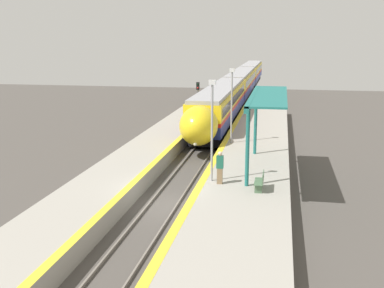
% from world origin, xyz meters
% --- Properties ---
extents(ground_plane, '(120.00, 120.00, 0.00)m').
position_xyz_m(ground_plane, '(0.00, 0.00, 0.00)').
color(ground_plane, '#4C4742').
extents(rail_left, '(0.08, 90.00, 0.15)m').
position_xyz_m(rail_left, '(-0.72, 0.00, 0.07)').
color(rail_left, slate).
rests_on(rail_left, ground_plane).
extents(rail_right, '(0.08, 90.00, 0.15)m').
position_xyz_m(rail_right, '(0.72, 0.00, 0.07)').
color(rail_right, slate).
rests_on(rail_right, ground_plane).
extents(train, '(2.88, 71.57, 3.89)m').
position_xyz_m(train, '(0.00, 44.46, 2.23)').
color(train, black).
rests_on(train, ground_plane).
extents(platform_right, '(4.78, 64.00, 0.97)m').
position_xyz_m(platform_right, '(3.96, 0.00, 0.48)').
color(platform_right, '#9E998E').
rests_on(platform_right, ground_plane).
extents(platform_left, '(3.62, 64.00, 0.97)m').
position_xyz_m(platform_left, '(-3.38, 0.00, 0.48)').
color(platform_left, '#9E998E').
rests_on(platform_left, ground_plane).
extents(platform_bench, '(0.44, 1.42, 0.89)m').
position_xyz_m(platform_bench, '(4.88, 0.51, 1.42)').
color(platform_bench, '#4C6B4C').
rests_on(platform_bench, platform_right).
extents(person_waiting, '(0.36, 0.23, 1.73)m').
position_xyz_m(person_waiting, '(2.74, 1.20, 1.86)').
color(person_waiting, '#7F6647').
rests_on(person_waiting, platform_right).
extents(railway_signal, '(0.28, 0.28, 4.44)m').
position_xyz_m(railway_signal, '(-1.92, 21.22, 2.71)').
color(railway_signal, '#59595E').
rests_on(railway_signal, ground_plane).
extents(lamppost_near, '(0.36, 0.20, 5.35)m').
position_xyz_m(lamppost_near, '(2.24, 1.67, 4.02)').
color(lamppost_near, '#9E9EA3').
rests_on(lamppost_near, platform_right).
extents(lamppost_mid, '(0.36, 0.20, 5.35)m').
position_xyz_m(lamppost_mid, '(2.24, 11.47, 4.02)').
color(lamppost_mid, '#9E9EA3').
rests_on(lamppost_mid, platform_right).
extents(station_canopy, '(2.02, 10.20, 4.33)m').
position_xyz_m(station_canopy, '(4.71, 4.69, 4.97)').
color(station_canopy, '#1E6B66').
rests_on(station_canopy, platform_right).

